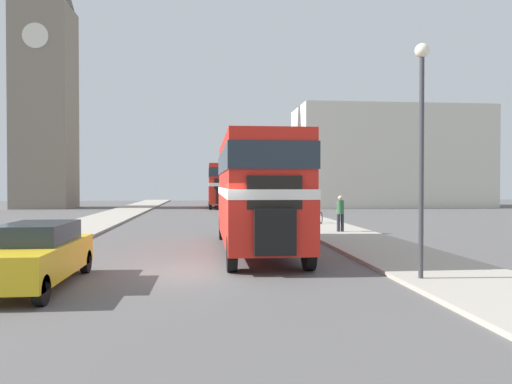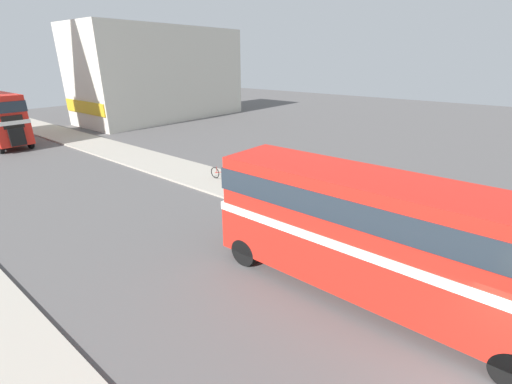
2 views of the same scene
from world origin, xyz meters
TOP-DOWN VIEW (x-y plane):
  - ground_plane at (0.00, 0.00)m, footprint 120.00×120.00m
  - sidewalk_right at (6.75, 0.00)m, footprint 3.50×120.00m
  - double_decker_bus at (2.03, 4.18)m, footprint 2.51×10.22m
  - bus_distant at (1.71, 38.34)m, footprint 2.48×11.00m
  - car_parked_near at (-3.87, -1.56)m, footprint 1.66×4.66m
  - pedestrian_walking at (6.82, 10.12)m, footprint 0.36×0.36m
  - bicycle_on_pavement at (6.93, 15.34)m, footprint 0.05×1.76m
  - street_lamp at (5.56, -1.99)m, footprint 0.36×0.36m
  - church_tower at (-16.08, 38.68)m, footprint 5.69×5.69m
  - shop_building_block at (19.85, 37.93)m, footprint 20.09×8.41m

SIDE VIEW (x-z plane):
  - ground_plane at x=0.00m, z-range 0.00..0.00m
  - sidewalk_right at x=6.75m, z-range 0.00..0.12m
  - bicycle_on_pavement at x=6.93m, z-range 0.09..0.87m
  - car_parked_near at x=-3.87m, z-range 0.02..1.55m
  - pedestrian_walking at x=6.82m, z-range 0.24..2.01m
  - double_decker_bus at x=2.03m, z-range 0.39..4.42m
  - bus_distant at x=1.71m, z-range 0.41..4.86m
  - street_lamp at x=5.56m, z-range 1.03..6.89m
  - shop_building_block at x=19.85m, z-range 0.00..10.56m
  - church_tower at x=-16.08m, z-range 0.36..31.87m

